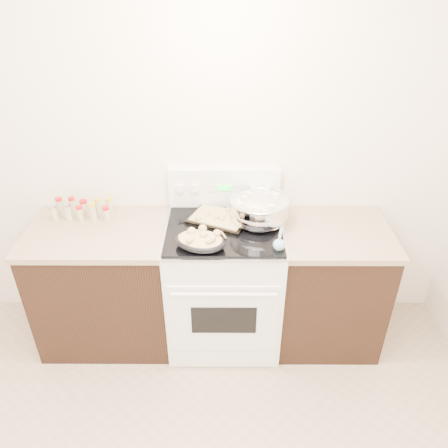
{
  "coord_description": "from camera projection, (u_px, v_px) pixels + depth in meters",
  "views": [
    {
      "loc": [
        0.36,
        -0.97,
        2.45
      ],
      "look_at": [
        0.35,
        1.37,
        1.0
      ],
      "focal_mm": 35.0,
      "sensor_mm": 36.0,
      "label": 1
    }
  ],
  "objects": [
    {
      "name": "baking_sheet",
      "position": [
        219.0,
        218.0,
        2.89
      ],
      "size": [
        0.46,
        0.4,
        0.06
      ],
      "color": "black",
      "rests_on": "kitchen_range"
    },
    {
      "name": "roasting_pan",
      "position": [
        200.0,
        240.0,
        2.61
      ],
      "size": [
        0.36,
        0.3,
        0.11
      ],
      "color": "black",
      "rests_on": "kitchen_range"
    },
    {
      "name": "kitchen_range",
      "position": [
        224.0,
        281.0,
        3.07
      ],
      "size": [
        0.78,
        0.73,
        1.22
      ],
      "color": "white",
      "rests_on": "ground"
    },
    {
      "name": "room_shell",
      "position": [
        97.0,
        269.0,
        1.22
      ],
      "size": [
        4.1,
        3.6,
        2.75
      ],
      "color": "white",
      "rests_on": "ground"
    },
    {
      "name": "blue_ladle",
      "position": [
        279.0,
        243.0,
        2.62
      ],
      "size": [
        0.09,
        0.26,
        0.09
      ],
      "color": "#89BECC",
      "rests_on": "kitchen_range"
    },
    {
      "name": "counter_left",
      "position": [
        107.0,
        284.0,
        3.09
      ],
      "size": [
        0.93,
        0.67,
        0.92
      ],
      "color": "black",
      "rests_on": "ground"
    },
    {
      "name": "spice_jars",
      "position": [
        82.0,
        209.0,
        2.95
      ],
      "size": [
        0.4,
        0.14,
        0.13
      ],
      "color": "#BFB28C",
      "rests_on": "counter_left"
    },
    {
      "name": "wooden_spoon",
      "position": [
        214.0,
        233.0,
        2.75
      ],
      "size": [
        0.12,
        0.24,
        0.04
      ],
      "color": "tan",
      "rests_on": "kitchen_range"
    },
    {
      "name": "counter_right",
      "position": [
        327.0,
        284.0,
        3.08
      ],
      "size": [
        0.73,
        0.67,
        0.92
      ],
      "color": "black",
      "rests_on": "ground"
    },
    {
      "name": "mixing_bowl",
      "position": [
        259.0,
        210.0,
        2.83
      ],
      "size": [
        0.5,
        0.5,
        0.23
      ],
      "color": "silver",
      "rests_on": "kitchen_range"
    }
  ]
}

